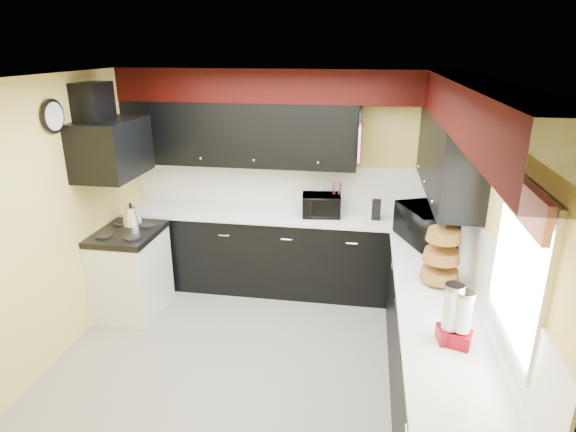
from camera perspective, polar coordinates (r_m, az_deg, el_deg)
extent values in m
plane|color=gray|center=(4.55, -4.08, -17.28)|extent=(3.60, 3.60, 0.00)
cube|color=#E0C666|center=(5.60, -0.17, 4.34)|extent=(3.60, 0.06, 2.50)
cube|color=#E0C666|center=(3.93, 21.97, -3.97)|extent=(0.06, 3.60, 2.50)
cube|color=#E0C666|center=(4.68, -26.47, -0.92)|extent=(0.06, 3.60, 2.50)
cube|color=white|center=(3.65, -5.06, 15.98)|extent=(3.60, 3.60, 0.06)
cube|color=black|center=(5.59, -0.67, -4.40)|extent=(3.60, 0.60, 0.90)
cube|color=black|center=(4.00, 16.99, -16.10)|extent=(0.60, 3.00, 0.90)
cube|color=white|center=(5.42, -0.69, 0.14)|extent=(3.62, 0.64, 0.04)
cube|color=white|center=(3.75, 17.71, -10.23)|extent=(0.64, 3.02, 0.04)
cube|color=white|center=(5.61, -0.19, 3.72)|extent=(3.60, 0.02, 0.50)
cube|color=white|center=(3.95, 21.72, -4.76)|extent=(0.02, 3.60, 0.50)
cube|color=black|center=(5.42, -5.79, 9.68)|extent=(2.60, 0.35, 0.70)
cube|color=black|center=(4.58, 18.46, 6.95)|extent=(0.35, 1.80, 0.70)
cube|color=black|center=(5.24, -0.52, 15.23)|extent=(3.60, 0.36, 0.35)
cube|color=black|center=(3.45, 21.90, 11.55)|extent=(0.36, 3.24, 0.35)
cube|color=white|center=(5.41, -18.06, -6.52)|extent=(0.60, 0.75, 0.86)
cube|color=black|center=(5.24, -18.58, -1.99)|extent=(0.62, 0.77, 0.06)
cube|color=black|center=(5.02, -20.19, 7.55)|extent=(0.50, 0.78, 0.55)
cube|color=black|center=(5.02, -22.09, 12.21)|extent=(0.24, 0.40, 0.40)
cube|color=red|center=(2.86, 25.92, 1.85)|extent=(0.04, 0.88, 0.20)
cube|color=white|center=(4.92, 8.53, 8.54)|extent=(0.03, 0.26, 0.35)
imported|color=black|center=(5.31, 3.96, 1.28)|extent=(0.45, 0.39, 0.24)
imported|color=black|center=(4.78, 16.16, -0.98)|extent=(0.61, 0.72, 0.34)
cylinder|color=silver|center=(5.37, 5.73, 0.89)|extent=(0.14, 0.14, 0.14)
cube|color=black|center=(5.27, 10.41, 0.68)|extent=(0.10, 0.14, 0.21)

